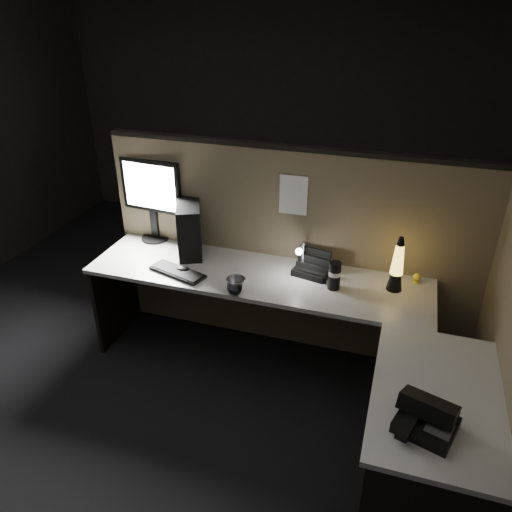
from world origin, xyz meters
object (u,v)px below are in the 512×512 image
(pc_tower, at_px, (189,229))
(monitor, at_px, (152,192))
(keyboard, at_px, (178,272))
(desk_phone, at_px, (426,417))
(lava_lamp, at_px, (397,268))

(pc_tower, distance_m, monitor, 0.42)
(pc_tower, bearing_deg, keyboard, -106.53)
(desk_phone, bearing_deg, lava_lamp, 118.55)
(lava_lamp, height_order, desk_phone, lava_lamp)
(monitor, height_order, desk_phone, monitor)
(desk_phone, bearing_deg, monitor, 164.53)
(keyboard, xyz_separation_m, desk_phone, (1.60, -0.88, 0.05))
(lava_lamp, xyz_separation_m, desk_phone, (0.21, -1.12, -0.10))
(desk_phone, bearing_deg, keyboard, 169.23)
(monitor, xyz_separation_m, desk_phone, (1.99, -1.32, -0.32))
(monitor, distance_m, keyboard, 0.69)
(keyboard, height_order, lava_lamp, lava_lamp)
(keyboard, bearing_deg, pc_tower, 114.49)
(pc_tower, height_order, keyboard, pc_tower)
(pc_tower, bearing_deg, monitor, 135.45)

